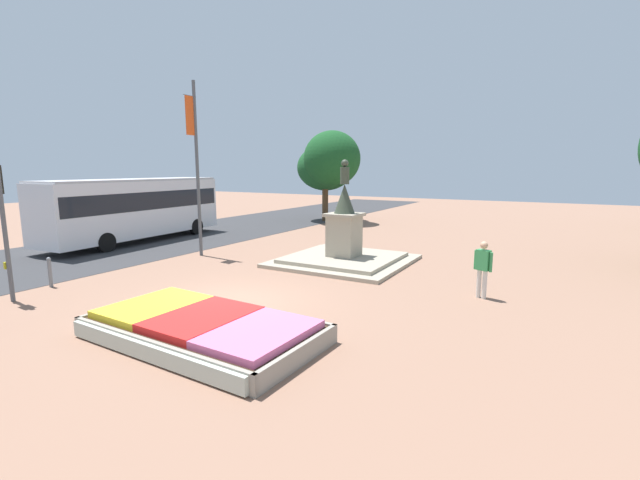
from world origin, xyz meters
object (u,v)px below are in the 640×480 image
at_px(kerb_bollard_mid_a, 50,271).
at_px(city_bus, 135,206).
at_px(banner_pole, 197,166).
at_px(flower_planter, 201,328).
at_px(traffic_light_near_crossing, 0,209).
at_px(statue_monument, 344,247).
at_px(pedestrian_crossing_plaza, 483,266).

bearing_deg(kerb_bollard_mid_a, city_bus, 125.64).
xyz_separation_m(banner_pole, kerb_bollard_mid_a, (-0.49, -6.10, -3.39)).
bearing_deg(flower_planter, banner_pole, 135.14).
distance_m(traffic_light_near_crossing, city_bus, 10.32).
height_order(flower_planter, traffic_light_near_crossing, traffic_light_near_crossing).
bearing_deg(statue_monument, city_bus, -176.39).
relative_size(flower_planter, city_bus, 0.54).
height_order(statue_monument, traffic_light_near_crossing, statue_monument).
bearing_deg(banner_pole, city_bus, 169.12).
bearing_deg(kerb_bollard_mid_a, pedestrian_crossing_plaza, 24.58).
height_order(flower_planter, banner_pole, banner_pole).
relative_size(pedestrian_crossing_plaza, kerb_bollard_mid_a, 1.73).
bearing_deg(kerb_bollard_mid_a, flower_planter, -5.82).
relative_size(banner_pole, pedestrian_crossing_plaza, 4.35).
distance_m(banner_pole, pedestrian_crossing_plaza, 12.15).
relative_size(flower_planter, pedestrian_crossing_plaza, 3.20).
xyz_separation_m(flower_planter, kerb_bollard_mid_a, (-7.38, 0.75, 0.25)).
bearing_deg(flower_planter, traffic_light_near_crossing, -174.60).
bearing_deg(banner_pole, statue_monument, 16.63).
relative_size(banner_pole, kerb_bollard_mid_a, 7.53).
height_order(banner_pole, pedestrian_crossing_plaza, banner_pole).
bearing_deg(banner_pole, kerb_bollard_mid_a, -94.63).
bearing_deg(banner_pole, traffic_light_near_crossing, -89.78).
distance_m(flower_planter, pedestrian_crossing_plaza, 8.07).
xyz_separation_m(traffic_light_near_crossing, pedestrian_crossing_plaza, (11.76, 7.02, -1.68)).
xyz_separation_m(statue_monument, traffic_light_near_crossing, (-6.09, -9.32, 2.00)).
bearing_deg(statue_monument, kerb_bollard_mid_a, -129.84).
xyz_separation_m(flower_planter, statue_monument, (-0.76, 8.68, 0.39)).
height_order(city_bus, kerb_bollard_mid_a, city_bus).
relative_size(traffic_light_near_crossing, city_bus, 0.38).
bearing_deg(pedestrian_crossing_plaza, city_bus, 174.87).
bearing_deg(flower_planter, statue_monument, 95.03).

